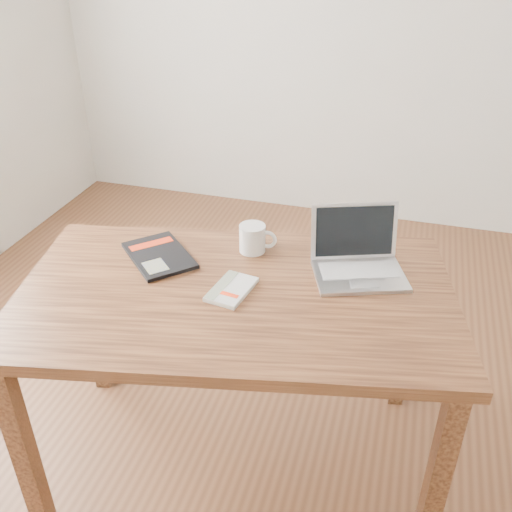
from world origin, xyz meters
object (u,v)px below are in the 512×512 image
(desk, at_px, (236,314))
(black_guidebook, at_px, (159,255))
(white_guidebook, at_px, (232,289))
(coffee_mug, at_px, (253,238))
(laptop, at_px, (358,259))

(desk, distance_m, black_guidebook, 0.35)
(white_guidebook, xyz_separation_m, coffee_mug, (-0.01, 0.26, 0.04))
(laptop, bearing_deg, desk, -167.53)
(desk, height_order, black_guidebook, black_guidebook)
(black_guidebook, height_order, laptop, laptop)
(desk, xyz_separation_m, coffee_mug, (-0.02, 0.25, 0.14))
(black_guidebook, distance_m, coffee_mug, 0.33)
(black_guidebook, relative_size, coffee_mug, 2.43)
(coffee_mug, bearing_deg, black_guidebook, -162.94)
(coffee_mug, bearing_deg, white_guidebook, -95.65)
(black_guidebook, bearing_deg, laptop, -36.28)
(white_guidebook, distance_m, coffee_mug, 0.26)
(white_guidebook, relative_size, coffee_mug, 1.44)
(black_guidebook, bearing_deg, coffee_mug, -21.44)
(desk, relative_size, white_guidebook, 7.87)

